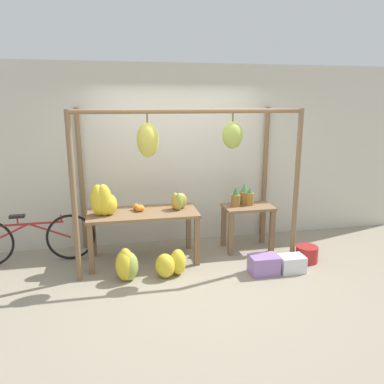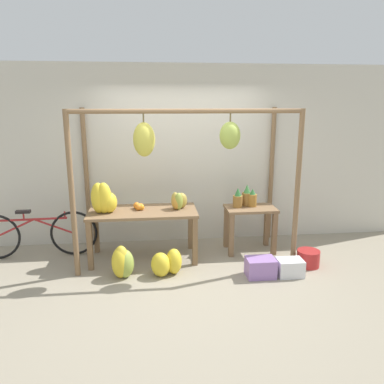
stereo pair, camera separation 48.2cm
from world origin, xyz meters
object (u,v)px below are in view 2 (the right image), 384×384
(banana_pile_on_table, at_px, (103,200))
(blue_bucket, at_px, (308,258))
(banana_pile_ground_left, at_px, (123,263))
(pineapple_cluster, at_px, (245,198))
(parked_bicycle, at_px, (35,234))
(fruit_crate_purple, at_px, (290,268))
(papaya_pile, at_px, (178,201))
(banana_pile_ground_right, at_px, (167,263))
(fruit_crate_white, at_px, (260,267))
(orange_pile, at_px, (139,207))

(banana_pile_on_table, distance_m, blue_bucket, 2.96)
(banana_pile_on_table, distance_m, banana_pile_ground_left, 0.93)
(pineapple_cluster, height_order, parked_bicycle, pineapple_cluster)
(fruit_crate_purple, bearing_deg, papaya_pile, 150.36)
(banana_pile_on_table, xyz_separation_m, banana_pile_ground_right, (0.84, -0.52, -0.75))
(fruit_crate_white, relative_size, papaya_pile, 1.37)
(banana_pile_on_table, bearing_deg, banana_pile_ground_left, -62.83)
(fruit_crate_white, bearing_deg, blue_bucket, 17.52)
(papaya_pile, bearing_deg, orange_pile, 178.14)
(fruit_crate_white, relative_size, parked_bicycle, 0.21)
(banana_pile_ground_right, xyz_separation_m, parked_bicycle, (-1.88, 0.80, 0.19))
(banana_pile_on_table, height_order, blue_bucket, banana_pile_on_table)
(orange_pile, height_order, blue_bucket, orange_pile)
(pineapple_cluster, distance_m, fruit_crate_white, 1.17)
(blue_bucket, bearing_deg, parked_bicycle, 169.17)
(pineapple_cluster, relative_size, parked_bicycle, 0.21)
(fruit_crate_purple, bearing_deg, banana_pile_on_table, 163.62)
(banana_pile_on_table, relative_size, papaya_pile, 1.61)
(banana_pile_on_table, bearing_deg, fruit_crate_white, -18.73)
(banana_pile_ground_left, bearing_deg, fruit_crate_white, -5.59)
(banana_pile_ground_right, bearing_deg, blue_bucket, 1.87)
(banana_pile_ground_left, relative_size, parked_bicycle, 0.25)
(parked_bicycle, bearing_deg, pineapple_cluster, -0.61)
(banana_pile_ground_right, relative_size, parked_bicycle, 0.26)
(parked_bicycle, bearing_deg, fruit_crate_white, -17.44)
(banana_pile_on_table, xyz_separation_m, fruit_crate_white, (2.06, -0.70, -0.79))
(fruit_crate_white, height_order, blue_bucket, fruit_crate_white)
(orange_pile, distance_m, pineapple_cluster, 1.59)
(blue_bucket, height_order, papaya_pile, papaya_pile)
(orange_pile, bearing_deg, fruit_crate_purple, -22.58)
(blue_bucket, bearing_deg, papaya_pile, 162.97)
(banana_pile_ground_right, distance_m, blue_bucket, 1.97)
(orange_pile, height_order, pineapple_cluster, pineapple_cluster)
(banana_pile_ground_left, distance_m, parked_bicycle, 1.54)
(parked_bicycle, xyz_separation_m, papaya_pile, (2.08, -0.20, 0.49))
(pineapple_cluster, distance_m, parked_bicycle, 3.14)
(banana_pile_ground_left, height_order, blue_bucket, banana_pile_ground_left)
(papaya_pile, distance_m, fruit_crate_purple, 1.77)
(banana_pile_ground_right, bearing_deg, papaya_pile, 71.42)
(pineapple_cluster, distance_m, banana_pile_ground_right, 1.59)
(banana_pile_ground_right, relative_size, blue_bucket, 1.49)
(parked_bicycle, bearing_deg, banana_pile_on_table, -14.85)
(fruit_crate_white, xyz_separation_m, blue_bucket, (0.75, 0.24, -0.01))
(pineapple_cluster, relative_size, banana_pile_ground_right, 0.79)
(banana_pile_ground_right, distance_m, fruit_crate_purple, 1.62)
(banana_pile_ground_left, relative_size, fruit_crate_purple, 1.31)
(banana_pile_on_table, relative_size, fruit_crate_white, 1.18)
(banana_pile_ground_left, bearing_deg, pineapple_cluster, 23.04)
(orange_pile, relative_size, banana_pile_ground_right, 0.40)
(pineapple_cluster, bearing_deg, papaya_pile, -170.97)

